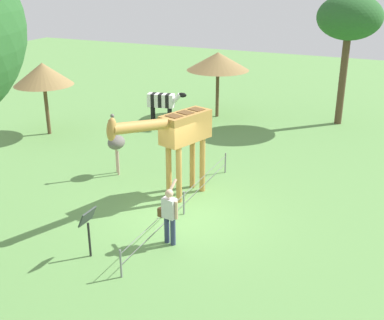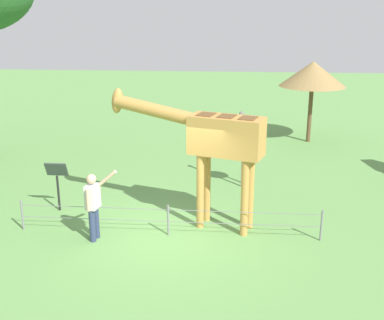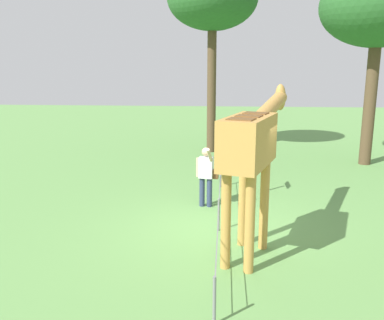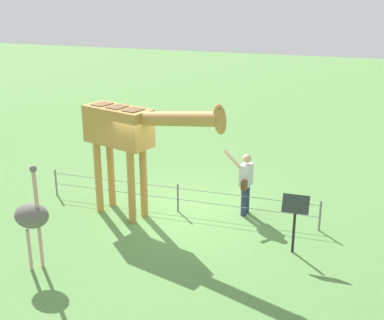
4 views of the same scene
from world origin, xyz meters
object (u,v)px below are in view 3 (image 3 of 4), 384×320
(visitor, at_px, (206,173))
(tree_northeast, at_px, (212,0))
(giraffe, at_px, (253,144))
(info_sign, at_px, (263,161))
(tree_east, at_px, (379,8))

(visitor, relative_size, tree_northeast, 0.22)
(giraffe, height_order, tree_northeast, tree_northeast)
(giraffe, height_order, info_sign, giraffe)
(visitor, distance_m, info_sign, 2.10)
(visitor, relative_size, tree_east, 0.23)
(tree_east, height_order, info_sign, tree_east)
(tree_east, bearing_deg, tree_northeast, 72.08)
(tree_east, bearing_deg, visitor, 133.00)
(tree_northeast, bearing_deg, visitor, -179.01)
(visitor, bearing_deg, tree_east, -47.00)
(tree_northeast, bearing_deg, tree_east, -107.92)
(visitor, xyz_separation_m, info_sign, (1.39, -1.57, 0.05))
(tree_east, bearing_deg, giraffe, 149.19)
(tree_northeast, height_order, info_sign, tree_northeast)
(visitor, bearing_deg, tree_northeast, 0.99)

